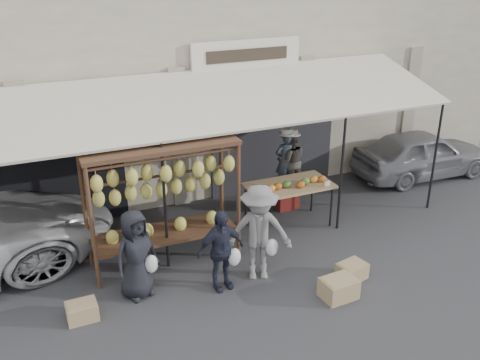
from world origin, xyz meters
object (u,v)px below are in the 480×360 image
object	(u,v)px
crate_near_b	(352,271)
crate_far	(82,311)
customer_right	(259,233)
crate_near_a	(339,288)
produce_table	(290,186)
sedan	(422,154)
customer_mid	(220,250)
vendor_left	(285,161)
customer_left	(136,254)
banana_rack	(162,182)
vendor_right	(291,161)

from	to	relation	value
crate_near_b	crate_far	world-z (taller)	crate_near_b
customer_right	crate_near_a	size ratio (longest dim) A/B	3.08
produce_table	sedan	distance (m)	4.32
customer_mid	customer_right	distance (m)	0.71
vendor_left	customer_left	xyz separation A→B (m)	(-3.61, -1.85, -0.35)
crate_near_b	crate_far	xyz separation A→B (m)	(-4.35, 0.71, -0.00)
banana_rack	produce_table	size ratio (longest dim) A/B	1.53
customer_mid	sedan	bearing A→B (deg)	15.02
produce_table	crate_near_b	world-z (taller)	produce_table
vendor_left	customer_right	xyz separation A→B (m)	(-1.62, -2.16, -0.25)
vendor_left	customer_right	bearing A→B (deg)	55.53
produce_table	crate_near_b	xyz separation A→B (m)	(0.09, -2.08, -0.74)
vendor_right	customer_mid	xyz separation A→B (m)	(-2.47, -2.19, -0.37)
customer_mid	crate_far	distance (m)	2.30
banana_rack	crate_near_b	distance (m)	3.55
vendor_right	vendor_left	bearing A→B (deg)	16.63
customer_right	crate_far	xyz separation A→B (m)	(-2.92, 0.03, -0.71)
vendor_left	customer_right	world-z (taller)	vendor_left
banana_rack	crate_far	world-z (taller)	banana_rack
produce_table	vendor_right	xyz separation A→B (m)	(0.43, 0.76, 0.19)
crate_near_a	vendor_right	bearing A→B (deg)	75.26
banana_rack	sedan	bearing A→B (deg)	11.02
customer_right	crate_near_a	xyz separation A→B (m)	(0.93, -1.04, -0.68)
crate_near_a	sedan	distance (m)	5.77
vendor_left	customer_left	distance (m)	4.07
banana_rack	customer_right	xyz separation A→B (m)	(1.30, -1.08, -0.72)
crate_near_a	crate_far	xyz separation A→B (m)	(-3.85, 1.07, -0.03)
banana_rack	customer_right	distance (m)	1.84
vendor_left	customer_mid	size ratio (longest dim) A/B	0.89
customer_right	sedan	distance (m)	6.04
customer_right	crate_far	distance (m)	3.01
banana_rack	crate_near_a	bearing A→B (deg)	-43.61
customer_left	customer_right	size ratio (longest dim) A/B	0.88
vendor_left	crate_near_b	world-z (taller)	vendor_left
vendor_left	sedan	distance (m)	3.95
customer_right	vendor_right	bearing A→B (deg)	69.71
customer_left	produce_table	bearing A→B (deg)	-1.24
customer_right	vendor_left	bearing A→B (deg)	72.03
crate_near_b	customer_left	bearing A→B (deg)	163.95
crate_near_a	crate_far	bearing A→B (deg)	164.45
customer_left	customer_right	xyz separation A→B (m)	(1.99, -0.31, 0.10)
crate_near_a	customer_left	bearing A→B (deg)	155.20
banana_rack	sedan	distance (m)	7.03
produce_table	crate_far	xyz separation A→B (m)	(-4.26, -1.37, -0.74)
sedan	crate_far	bearing A→B (deg)	107.81
customer_right	crate_near_a	distance (m)	1.55
banana_rack	produce_table	world-z (taller)	banana_rack
customer_right	crate_near_b	size ratio (longest dim) A/B	3.62
customer_mid	vendor_right	bearing A→B (deg)	35.26
banana_rack	customer_mid	xyz separation A→B (m)	(0.60, -1.11, -0.87)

